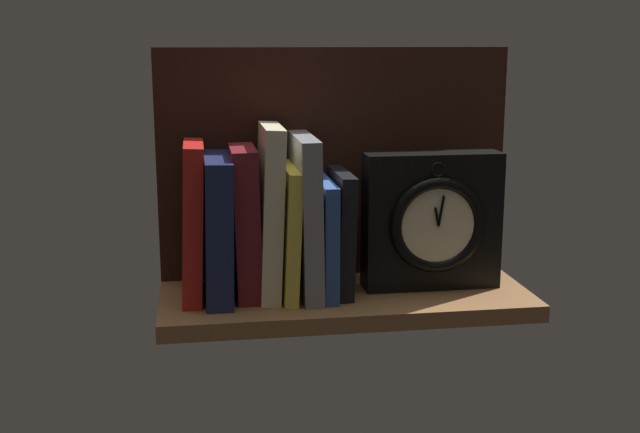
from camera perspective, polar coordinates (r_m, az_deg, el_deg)
ground_plane at (r=123.34cm, az=1.81°, el=-5.94°), size 55.89×22.06×2.50cm
back_panel at (r=128.79cm, az=1.02°, el=3.78°), size 55.89×1.20×36.45cm
book_red_requiem at (r=119.28cm, az=-9.00°, el=-0.35°), size 3.75×13.29×23.17cm
book_navy_bierce at (r=119.54cm, az=-7.23°, el=-0.77°), size 4.32×16.62×21.10cm
book_maroon_dawkins at (r=119.56cm, az=-5.29°, el=-0.41°), size 4.13×12.36×22.37cm
book_cream_twain at (r=119.49cm, az=-3.60°, el=0.37°), size 3.97×13.96×25.49cm
book_yellow_seinlanguage at (r=120.43cm, az=-2.28°, el=-1.00°), size 2.82×16.15×19.38cm
book_gray_chess at (r=120.25cm, az=-1.01°, el=0.08°), size 3.25×16.92×23.83cm
book_blue_modern at (r=121.39cm, az=0.29°, el=-1.39°), size 2.12×16.00×17.22cm
book_black_skeptic at (r=121.67cm, az=1.46°, el=-1.09°), size 2.81×13.53×18.39cm
framed_clock at (r=123.93cm, az=7.96°, el=-0.34°), size 20.94×6.83×20.94cm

